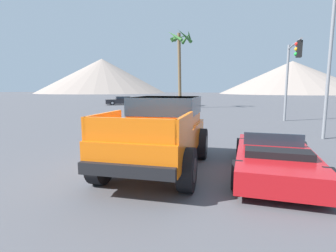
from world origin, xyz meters
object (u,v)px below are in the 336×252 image
(orange_pickup_truck, at_px, (161,128))
(red_convertible_car, at_px, (274,159))
(traffic_light_main, at_px, (292,66))
(street_lamp_post, at_px, (333,19))
(palm_tree_tall, at_px, (180,50))
(parked_car_dark, at_px, (122,100))
(parked_car_white, at_px, (183,101))

(orange_pickup_truck, xyz_separation_m, red_convertible_car, (3.02, -0.01, -0.69))
(red_convertible_car, relative_size, traffic_light_main, 0.85)
(street_lamp_post, bearing_deg, traffic_light_main, 96.54)
(traffic_light_main, relative_size, street_lamp_post, 0.59)
(street_lamp_post, height_order, palm_tree_tall, palm_tree_tall)
(palm_tree_tall, bearing_deg, traffic_light_main, -50.61)
(parked_car_dark, bearing_deg, red_convertible_car, -179.35)
(red_convertible_car, xyz_separation_m, parked_car_white, (-8.09, 27.28, 0.18))
(parked_car_white, bearing_deg, traffic_light_main, 32.27)
(parked_car_dark, bearing_deg, parked_car_white, -119.34)
(red_convertible_car, relative_size, parked_car_white, 1.06)
(orange_pickup_truck, height_order, palm_tree_tall, palm_tree_tall)
(parked_car_dark, height_order, traffic_light_main, traffic_light_main)
(street_lamp_post, bearing_deg, palm_tree_tall, 121.24)
(parked_car_white, bearing_deg, street_lamp_post, 26.87)
(orange_pickup_truck, xyz_separation_m, traffic_light_main, (5.18, 11.03, 2.50))
(red_convertible_car, bearing_deg, orange_pickup_truck, -178.48)
(parked_car_dark, height_order, street_lamp_post, street_lamp_post)
(traffic_light_main, bearing_deg, palm_tree_tall, -140.61)
(street_lamp_post, bearing_deg, orange_pickup_truck, -134.63)
(orange_pickup_truck, bearing_deg, red_convertible_car, -1.88)
(orange_pickup_truck, xyz_separation_m, palm_tree_tall, (-4.57, 22.90, 5.42))
(red_convertible_car, height_order, street_lamp_post, street_lamp_post)
(parked_car_white, relative_size, palm_tree_tall, 0.47)
(palm_tree_tall, bearing_deg, parked_car_dark, 156.26)
(parked_car_white, distance_m, palm_tree_tall, 7.38)
(parked_car_white, height_order, traffic_light_main, traffic_light_main)
(orange_pickup_truck, height_order, street_lamp_post, street_lamp_post)
(orange_pickup_truck, height_order, red_convertible_car, orange_pickup_truck)
(orange_pickup_truck, bearing_deg, street_lamp_post, 43.66)
(red_convertible_car, bearing_deg, parked_car_dark, 123.67)
(palm_tree_tall, bearing_deg, red_convertible_car, -71.66)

